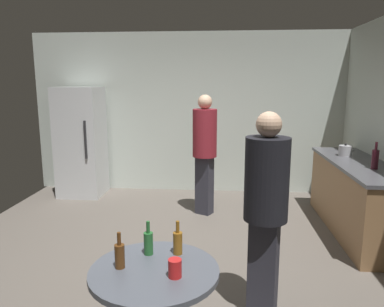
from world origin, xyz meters
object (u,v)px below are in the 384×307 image
object	(u,v)px
wine_bottle_on_counter	(375,159)
person_in_black_shirt	(266,201)
beer_bottle_green	(148,242)
foreground_table	(155,285)
refrigerator	(81,142)
kettle	(345,151)
plastic_cup_red	(175,268)
beer_bottle_amber	(178,242)
beer_bottle_brown	(120,255)
person_in_maroon_shirt	(205,145)

from	to	relation	value
wine_bottle_on_counter	person_in_black_shirt	distance (m)	2.01
wine_bottle_on_counter	beer_bottle_green	world-z (taller)	wine_bottle_on_counter
foreground_table	refrigerator	bearing A→B (deg)	117.04
foreground_table	wine_bottle_on_counter	bearing A→B (deg)	45.29
kettle	plastic_cup_red	size ratio (longest dim) A/B	2.22
refrigerator	plastic_cup_red	bearing A→B (deg)	-61.84
refrigerator	wine_bottle_on_counter	distance (m)	4.38
wine_bottle_on_counter	foreground_table	size ratio (longest dim) A/B	0.39
plastic_cup_red	refrigerator	bearing A→B (deg)	118.16
wine_bottle_on_counter	kettle	bearing A→B (deg)	95.88
kettle	beer_bottle_amber	size ratio (longest dim) A/B	1.06
wine_bottle_on_counter	plastic_cup_red	world-z (taller)	wine_bottle_on_counter
wine_bottle_on_counter	beer_bottle_amber	distance (m)	2.80
kettle	beer_bottle_green	size ratio (longest dim) A/B	1.06
refrigerator	plastic_cup_red	distance (m)	4.39
kettle	beer_bottle_brown	distance (m)	3.69
beer_bottle_amber	person_in_maroon_shirt	world-z (taller)	person_in_maroon_shirt
kettle	beer_bottle_amber	world-z (taller)	kettle
beer_bottle_brown	beer_bottle_green	world-z (taller)	same
refrigerator	person_in_black_shirt	distance (m)	4.09
refrigerator	person_in_black_shirt	bearing A→B (deg)	-49.11
plastic_cup_red	wine_bottle_on_counter	bearing A→B (deg)	48.28
plastic_cup_red	person_in_black_shirt	distance (m)	1.00
foreground_table	person_in_black_shirt	distance (m)	1.07
person_in_maroon_shirt	kettle	bearing A→B (deg)	114.55
foreground_table	beer_bottle_green	world-z (taller)	beer_bottle_green
foreground_table	beer_bottle_amber	bearing A→B (deg)	60.83
beer_bottle_amber	plastic_cup_red	xyz separation A→B (m)	(0.02, -0.30, -0.03)
wine_bottle_on_counter	beer_bottle_green	xyz separation A→B (m)	(-2.21, -1.96, -0.20)
foreground_table	person_in_black_shirt	world-z (taller)	person_in_black_shirt
refrigerator	foreground_table	size ratio (longest dim) A/B	2.25
refrigerator	beer_bottle_brown	xyz separation A→B (m)	(1.72, -3.78, -0.08)
person_in_maroon_shirt	person_in_black_shirt	size ratio (longest dim) A/B	1.03
beer_bottle_brown	person_in_black_shirt	distance (m)	1.19
foreground_table	beer_bottle_green	size ratio (longest dim) A/B	3.48
beer_bottle_green	wine_bottle_on_counter	bearing A→B (deg)	41.61
beer_bottle_amber	beer_bottle_brown	size ratio (longest dim) A/B	1.00
beer_bottle_green	plastic_cup_red	size ratio (longest dim) A/B	2.09
beer_bottle_green	person_in_maroon_shirt	world-z (taller)	person_in_maroon_shirt
beer_bottle_amber	person_in_maroon_shirt	xyz separation A→B (m)	(0.04, 2.80, 0.18)
beer_bottle_amber	beer_bottle_green	distance (m)	0.19
kettle	foreground_table	distance (m)	3.58
wine_bottle_on_counter	beer_bottle_brown	xyz separation A→B (m)	(-2.34, -2.15, -0.20)
beer_bottle_amber	person_in_black_shirt	world-z (taller)	person_in_black_shirt
beer_bottle_amber	beer_bottle_brown	bearing A→B (deg)	-147.17
person_in_black_shirt	refrigerator	bearing A→B (deg)	-120.17
refrigerator	plastic_cup_red	size ratio (longest dim) A/B	16.36
kettle	beer_bottle_brown	size ratio (longest dim) A/B	1.06
beer_bottle_green	kettle	bearing A→B (deg)	51.92
foreground_table	kettle	bearing A→B (deg)	54.79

